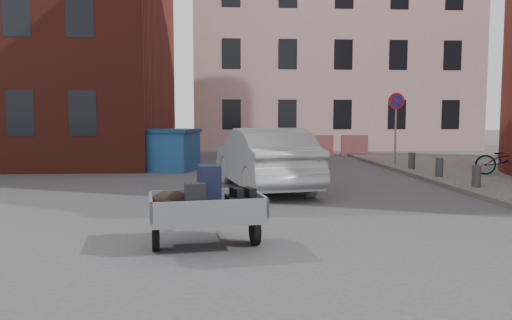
{
  "coord_description": "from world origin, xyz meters",
  "views": [
    {
      "loc": [
        -0.31,
        -8.72,
        1.9
      ],
      "look_at": [
        0.24,
        0.36,
        1.1
      ],
      "focal_mm": 35.0,
      "sensor_mm": 36.0,
      "label": 1
    }
  ],
  "objects": [
    {
      "name": "bicycle",
      "position": [
        8.2,
        5.87,
        0.58
      ],
      "size": [
        1.87,
        1.11,
        0.93
      ],
      "primitive_type": "imported",
      "rotation": [
        0.0,
        0.0,
        1.27
      ],
      "color": "black",
      "rests_on": "sidewalk"
    },
    {
      "name": "dumpster",
      "position": [
        -3.09,
        9.13,
        0.73
      ],
      "size": [
        3.83,
        2.66,
        1.46
      ],
      "rotation": [
        0.0,
        0.0,
        -0.27
      ],
      "color": "navy",
      "rests_on": "ground"
    },
    {
      "name": "building_pink",
      "position": [
        6.0,
        22.0,
        7.0
      ],
      "size": [
        16.0,
        8.0,
        14.0
      ],
      "primitive_type": "cube",
      "color": "#C39F96",
      "rests_on": "ground"
    },
    {
      "name": "silver_car",
      "position": [
        0.67,
        4.17,
        0.8
      ],
      "size": [
        2.59,
        5.09,
        1.6
      ],
      "primitive_type": "imported",
      "rotation": [
        0.0,
        0.0,
        3.33
      ],
      "color": "#9EA1A5",
      "rests_on": "ground"
    },
    {
      "name": "bollards",
      "position": [
        6.0,
        3.4,
        0.4
      ],
      "size": [
        0.22,
        9.02,
        0.55
      ],
      "color": "#3A3A3D",
      "rests_on": "sidewalk"
    },
    {
      "name": "barriers",
      "position": [
        4.2,
        15.0,
        0.5
      ],
      "size": [
        4.7,
        0.18,
        1.0
      ],
      "color": "red",
      "rests_on": "ground"
    },
    {
      "name": "no_parking_sign",
      "position": [
        6.0,
        9.48,
        2.01
      ],
      "size": [
        0.6,
        0.09,
        2.65
      ],
      "color": "gray",
      "rests_on": "sidewalk"
    },
    {
      "name": "trailer",
      "position": [
        -0.61,
        -1.61,
        0.61
      ],
      "size": [
        1.76,
        1.91,
        1.2
      ],
      "rotation": [
        0.0,
        0.0,
        0.16
      ],
      "color": "black",
      "rests_on": "ground"
    },
    {
      "name": "ground",
      "position": [
        0.0,
        0.0,
        0.0
      ],
      "size": [
        120.0,
        120.0,
        0.0
      ],
      "primitive_type": "plane",
      "color": "#38383A",
      "rests_on": "ground"
    }
  ]
}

